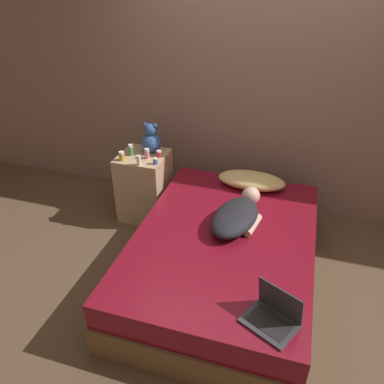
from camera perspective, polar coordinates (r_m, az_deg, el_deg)
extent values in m
plane|color=brown|center=(3.25, 4.64, -12.86)|extent=(12.00, 12.00, 0.00)
cube|color=#846656|center=(3.71, 10.12, 15.87)|extent=(8.00, 0.06, 2.60)
cube|color=brown|center=(3.17, 4.73, -11.20)|extent=(1.39, 1.96, 0.26)
cube|color=maroon|center=(3.01, 4.93, -7.96)|extent=(1.36, 1.93, 0.21)
cube|color=tan|center=(3.82, -7.23, 0.93)|extent=(0.45, 0.46, 0.69)
ellipsoid|color=tan|center=(3.55, 9.04, 1.76)|extent=(0.63, 0.31, 0.13)
ellipsoid|color=black|center=(3.00, 6.56, -3.81)|extent=(0.43, 0.64, 0.16)
sphere|color=#DBAD8E|center=(3.29, 8.96, -0.57)|extent=(0.16, 0.16, 0.16)
cylinder|color=#DBAD8E|center=(3.02, 9.31, -5.02)|extent=(0.11, 0.27, 0.06)
cube|color=#333338|center=(2.36, 11.67, -19.02)|extent=(0.37, 0.33, 0.02)
cube|color=black|center=(2.35, 11.70, -18.87)|extent=(0.29, 0.25, 0.00)
cube|color=#333338|center=(2.33, 13.28, -15.79)|extent=(0.28, 0.17, 0.22)
cube|color=black|center=(2.33, 13.28, -15.79)|extent=(0.25, 0.15, 0.19)
sphere|color=#335693|center=(3.68, -6.21, 7.52)|extent=(0.20, 0.20, 0.20)
sphere|color=#335693|center=(3.63, -6.33, 9.43)|extent=(0.13, 0.13, 0.13)
sphere|color=#335693|center=(3.63, -7.13, 10.15)|extent=(0.05, 0.05, 0.05)
sphere|color=#335693|center=(3.59, -5.61, 10.01)|extent=(0.05, 0.05, 0.05)
cylinder|color=white|center=(3.46, -8.10, 4.64)|extent=(0.04, 0.04, 0.08)
cylinder|color=white|center=(3.44, -8.16, 5.36)|extent=(0.04, 0.04, 0.02)
cylinder|color=gold|center=(3.58, -10.65, 5.28)|extent=(0.05, 0.05, 0.07)
cylinder|color=white|center=(3.56, -10.72, 5.91)|extent=(0.05, 0.05, 0.02)
cylinder|color=#3D8E4C|center=(3.66, -9.31, 6.18)|extent=(0.05, 0.05, 0.09)
cylinder|color=white|center=(3.64, -9.39, 6.96)|extent=(0.04, 0.04, 0.02)
cylinder|color=#3866B2|center=(3.47, -5.61, 4.63)|extent=(0.04, 0.04, 0.05)
cylinder|color=white|center=(3.45, -5.63, 5.09)|extent=(0.04, 0.04, 0.01)
cylinder|color=#B72D2D|center=(3.60, -5.04, 5.75)|extent=(0.05, 0.05, 0.05)
cylinder|color=white|center=(3.59, -5.07, 6.22)|extent=(0.05, 0.05, 0.01)
cylinder|color=pink|center=(3.58, -6.86, 5.69)|extent=(0.05, 0.05, 0.08)
cylinder|color=white|center=(3.56, -6.91, 6.41)|extent=(0.04, 0.04, 0.02)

